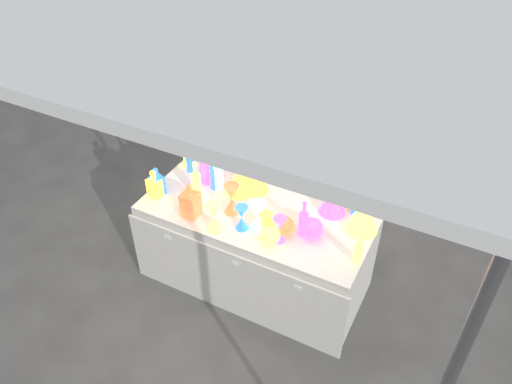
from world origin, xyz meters
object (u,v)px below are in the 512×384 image
at_px(display_table, 255,248).
at_px(lampshade_0, 239,179).
at_px(hourglass_0, 232,199).
at_px(decanter_0, 154,184).
at_px(cardboard_box_closed, 355,132).
at_px(bottle_0, 187,150).
at_px(globe_0, 273,225).

height_order(display_table, lampshade_0, lampshade_0).
bearing_deg(hourglass_0, decanter_0, -169.98).
bearing_deg(cardboard_box_closed, display_table, -68.84).
distance_m(cardboard_box_closed, decanter_0, 2.79).
distance_m(cardboard_box_closed, lampshade_0, 2.33).
distance_m(bottle_0, lampshade_0, 0.58).
xyz_separation_m(display_table, cardboard_box_closed, (0.07, 2.38, -0.17)).
bearing_deg(decanter_0, cardboard_box_closed, 91.35).
xyz_separation_m(hourglass_0, globe_0, (0.38, -0.07, -0.06)).
bearing_deg(lampshade_0, display_table, -34.35).
relative_size(globe_0, lampshade_0, 0.66).
bearing_deg(decanter_0, globe_0, 22.88).
distance_m(display_table, bottle_0, 1.01).
relative_size(bottle_0, hourglass_0, 1.28).
bearing_deg(globe_0, hourglass_0, 169.93).
relative_size(cardboard_box_closed, bottle_0, 1.75).
bearing_deg(display_table, bottle_0, 160.04).
bearing_deg(hourglass_0, lampshade_0, 105.78).
height_order(display_table, globe_0, globe_0).
bearing_deg(decanter_0, hourglass_0, 30.36).
xyz_separation_m(bottle_0, decanter_0, (-0.00, -0.48, -0.04)).
distance_m(cardboard_box_closed, globe_0, 2.59).
bearing_deg(cardboard_box_closed, lampshade_0, -75.05).
distance_m(bottle_0, hourglass_0, 0.74).
xyz_separation_m(cardboard_box_closed, lampshade_0, (-0.31, -2.21, 0.68)).
relative_size(cardboard_box_closed, globe_0, 3.20).
bearing_deg(display_table, globe_0, -32.34).
height_order(display_table, hourglass_0, hourglass_0).
bearing_deg(globe_0, display_table, 147.66).
distance_m(display_table, cardboard_box_closed, 2.39).
distance_m(bottle_0, decanter_0, 0.48).
bearing_deg(bottle_0, lampshade_0, -11.91).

